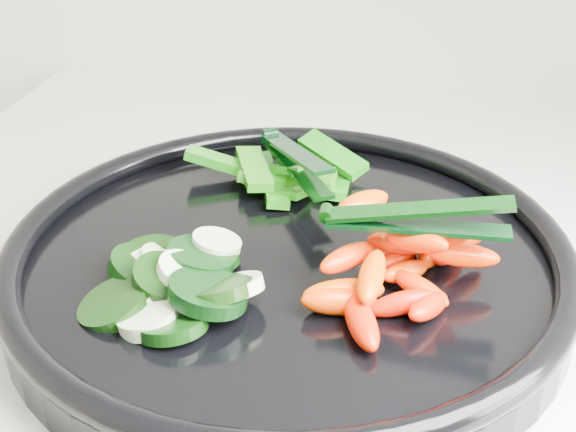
# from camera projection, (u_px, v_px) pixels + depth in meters

# --- Properties ---
(veggie_tray) EXTENTS (0.46, 0.46, 0.04)m
(veggie_tray) POSITION_uv_depth(u_px,v_px,m) (288.00, 261.00, 0.53)
(veggie_tray) COLOR black
(veggie_tray) RESTS_ON counter
(cucumber_pile) EXTENTS (0.12, 0.12, 0.04)m
(cucumber_pile) POSITION_uv_depth(u_px,v_px,m) (173.00, 277.00, 0.49)
(cucumber_pile) COLOR black
(cucumber_pile) RESTS_ON veggie_tray
(carrot_pile) EXTENTS (0.12, 0.15, 0.05)m
(carrot_pile) POSITION_uv_depth(u_px,v_px,m) (402.00, 263.00, 0.49)
(carrot_pile) COLOR #FB2000
(carrot_pile) RESTS_ON veggie_tray
(pepper_pile) EXTENTS (0.14, 0.11, 0.04)m
(pepper_pile) POSITION_uv_depth(u_px,v_px,m) (280.00, 174.00, 0.62)
(pepper_pile) COLOR #186509
(pepper_pile) RESTS_ON veggie_tray
(tong_carrot) EXTENTS (0.11, 0.02, 0.02)m
(tong_carrot) POSITION_uv_depth(u_px,v_px,m) (412.00, 218.00, 0.47)
(tong_carrot) COLOR black
(tong_carrot) RESTS_ON carrot_pile
(tong_pepper) EXTENTS (0.07, 0.10, 0.02)m
(tong_pepper) POSITION_uv_depth(u_px,v_px,m) (294.00, 158.00, 0.60)
(tong_pepper) COLOR black
(tong_pepper) RESTS_ON pepper_pile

